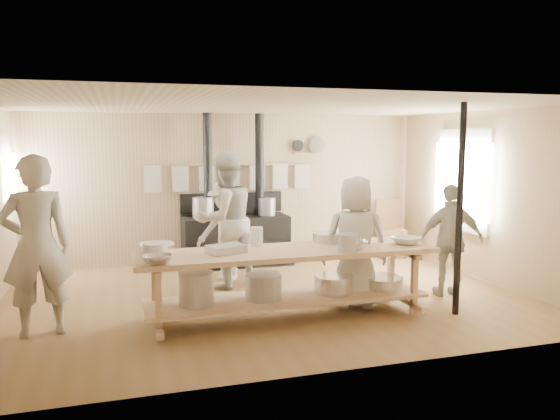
{
  "coord_description": "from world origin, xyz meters",
  "views": [
    {
      "loc": [
        -1.93,
        -7.01,
        2.16
      ],
      "look_at": [
        0.23,
        0.2,
        1.18
      ],
      "focal_mm": 35.0,
      "sensor_mm": 36.0,
      "label": 1
    }
  ],
  "objects_px": {
    "chair": "(390,240)",
    "roasting_pan": "(226,249)",
    "cook_right": "(451,240)",
    "cook_far_left": "(36,246)",
    "cook_left": "(225,220)",
    "cook_center": "(356,242)",
    "stove": "(235,235)",
    "cook_by_window": "(226,231)",
    "prep_table": "(287,276)"
  },
  "relations": [
    {
      "from": "cook_far_left",
      "to": "chair",
      "type": "height_order",
      "value": "cook_far_left"
    },
    {
      "from": "chair",
      "to": "roasting_pan",
      "type": "height_order",
      "value": "chair"
    },
    {
      "from": "cook_left",
      "to": "roasting_pan",
      "type": "relative_size",
      "value": 4.77
    },
    {
      "from": "prep_table",
      "to": "cook_far_left",
      "type": "xyz_separation_m",
      "value": [
        -2.79,
        0.26,
        0.48
      ]
    },
    {
      "from": "cook_center",
      "to": "roasting_pan",
      "type": "xyz_separation_m",
      "value": [
        -1.71,
        -0.16,
        0.04
      ]
    },
    {
      "from": "cook_far_left",
      "to": "chair",
      "type": "relative_size",
      "value": 1.94
    },
    {
      "from": "prep_table",
      "to": "cook_by_window",
      "type": "bearing_deg",
      "value": 99.52
    },
    {
      "from": "cook_far_left",
      "to": "cook_right",
      "type": "height_order",
      "value": "cook_far_left"
    },
    {
      "from": "cook_by_window",
      "to": "roasting_pan",
      "type": "height_order",
      "value": "cook_by_window"
    },
    {
      "from": "cook_far_left",
      "to": "cook_by_window",
      "type": "xyz_separation_m",
      "value": [
        2.45,
        1.76,
        -0.23
      ]
    },
    {
      "from": "cook_by_window",
      "to": "stove",
      "type": "bearing_deg",
      "value": 109.97
    },
    {
      "from": "cook_far_left",
      "to": "cook_right",
      "type": "xyz_separation_m",
      "value": [
        5.25,
        0.03,
        -0.23
      ]
    },
    {
      "from": "prep_table",
      "to": "cook_right",
      "type": "relative_size",
      "value": 2.32
    },
    {
      "from": "stove",
      "to": "chair",
      "type": "bearing_deg",
      "value": -2.89
    },
    {
      "from": "stove",
      "to": "roasting_pan",
      "type": "relative_size",
      "value": 6.23
    },
    {
      "from": "cook_far_left",
      "to": "cook_center",
      "type": "distance_m",
      "value": 3.77
    },
    {
      "from": "prep_table",
      "to": "chair",
      "type": "xyz_separation_m",
      "value": [
        2.92,
        2.87,
        -0.21
      ]
    },
    {
      "from": "cook_right",
      "to": "chair",
      "type": "height_order",
      "value": "cook_right"
    },
    {
      "from": "chair",
      "to": "roasting_pan",
      "type": "xyz_separation_m",
      "value": [
        -3.65,
        -2.85,
        0.59
      ]
    },
    {
      "from": "prep_table",
      "to": "cook_far_left",
      "type": "height_order",
      "value": "cook_far_left"
    },
    {
      "from": "cook_left",
      "to": "chair",
      "type": "bearing_deg",
      "value": -179.36
    },
    {
      "from": "cook_right",
      "to": "cook_left",
      "type": "bearing_deg",
      "value": -13.07
    },
    {
      "from": "stove",
      "to": "cook_far_left",
      "type": "xyz_separation_m",
      "value": [
        -2.79,
        -2.76,
        0.48
      ]
    },
    {
      "from": "cook_by_window",
      "to": "chair",
      "type": "distance_m",
      "value": 3.4
    },
    {
      "from": "cook_right",
      "to": "cook_far_left",
      "type": "bearing_deg",
      "value": 12.16
    },
    {
      "from": "stove",
      "to": "prep_table",
      "type": "xyz_separation_m",
      "value": [
        -0.0,
        -3.02,
        -0.0
      ]
    },
    {
      "from": "stove",
      "to": "cook_right",
      "type": "bearing_deg",
      "value": -47.97
    },
    {
      "from": "cook_left",
      "to": "cook_right",
      "type": "distance_m",
      "value": 3.19
    },
    {
      "from": "cook_right",
      "to": "roasting_pan",
      "type": "height_order",
      "value": "cook_right"
    },
    {
      "from": "prep_table",
      "to": "roasting_pan",
      "type": "xyz_separation_m",
      "value": [
        -0.73,
        0.02,
        0.38
      ]
    },
    {
      "from": "chair",
      "to": "roasting_pan",
      "type": "distance_m",
      "value": 4.67
    },
    {
      "from": "cook_far_left",
      "to": "cook_left",
      "type": "distance_m",
      "value": 2.73
    },
    {
      "from": "cook_far_left",
      "to": "roasting_pan",
      "type": "xyz_separation_m",
      "value": [
        2.06,
        -0.24,
        -0.11
      ]
    },
    {
      "from": "cook_right",
      "to": "stove",
      "type": "bearing_deg",
      "value": -36.18
    },
    {
      "from": "cook_by_window",
      "to": "chair",
      "type": "xyz_separation_m",
      "value": [
        3.26,
        0.85,
        -0.47
      ]
    },
    {
      "from": "stove",
      "to": "cook_by_window",
      "type": "bearing_deg",
      "value": -108.8
    },
    {
      "from": "roasting_pan",
      "to": "cook_right",
      "type": "bearing_deg",
      "value": 4.82
    },
    {
      "from": "cook_right",
      "to": "cook_center",
      "type": "bearing_deg",
      "value": 16.04
    },
    {
      "from": "cook_right",
      "to": "chair",
      "type": "distance_m",
      "value": 2.66
    },
    {
      "from": "cook_right",
      "to": "chair",
      "type": "relative_size",
      "value": 1.5
    },
    {
      "from": "cook_by_window",
      "to": "roasting_pan",
      "type": "relative_size",
      "value": 3.69
    },
    {
      "from": "cook_far_left",
      "to": "cook_by_window",
      "type": "relative_size",
      "value": 1.3
    },
    {
      "from": "stove",
      "to": "chair",
      "type": "relative_size",
      "value": 2.51
    },
    {
      "from": "prep_table",
      "to": "cook_right",
      "type": "distance_m",
      "value": 2.49
    },
    {
      "from": "stove",
      "to": "chair",
      "type": "xyz_separation_m",
      "value": [
        2.92,
        -0.15,
        -0.22
      ]
    },
    {
      "from": "cook_far_left",
      "to": "cook_left",
      "type": "xyz_separation_m",
      "value": [
        2.36,
        1.37,
        -0.01
      ]
    },
    {
      "from": "cook_center",
      "to": "prep_table",
      "type": "bearing_deg",
      "value": 27.01
    },
    {
      "from": "cook_left",
      "to": "cook_right",
      "type": "xyz_separation_m",
      "value": [
        2.89,
        -1.34,
        -0.22
      ]
    },
    {
      "from": "prep_table",
      "to": "cook_by_window",
      "type": "distance_m",
      "value": 2.06
    },
    {
      "from": "roasting_pan",
      "to": "prep_table",
      "type": "bearing_deg",
      "value": -1.63
    }
  ]
}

